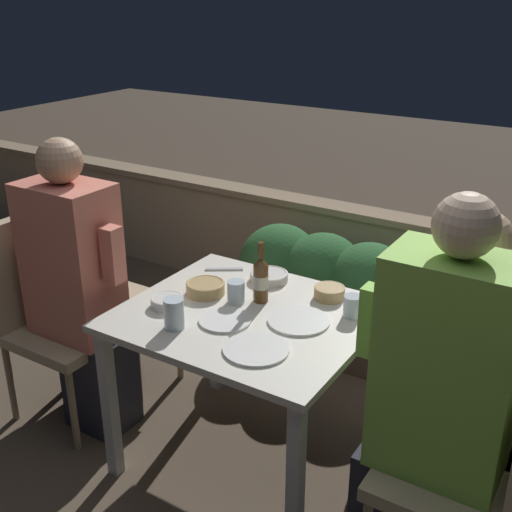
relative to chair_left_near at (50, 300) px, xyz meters
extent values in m
plane|color=brown|center=(0.99, 0.15, -0.56)|extent=(16.00, 16.00, 0.00)
cube|color=tan|center=(0.99, 1.64, -0.24)|extent=(9.00, 0.14, 0.64)
cube|color=#9E8466|center=(0.99, 1.64, 0.10)|extent=(9.00, 0.18, 0.04)
cube|color=silver|center=(0.99, 0.15, 0.13)|extent=(0.95, 0.83, 0.03)
cube|color=silver|center=(0.56, -0.22, -0.22)|extent=(0.05, 0.05, 0.68)
cube|color=silver|center=(1.42, -0.22, -0.22)|extent=(0.05, 0.05, 0.68)
cube|color=silver|center=(0.56, 0.51, -0.22)|extent=(0.05, 0.05, 0.68)
cube|color=silver|center=(1.42, 0.51, -0.22)|extent=(0.05, 0.05, 0.68)
cube|color=brown|center=(0.82, 1.15, -0.42)|extent=(0.98, 0.36, 0.28)
ellipsoid|color=#2D6633|center=(0.55, 1.15, -0.10)|extent=(0.44, 0.47, 0.42)
ellipsoid|color=#2D6633|center=(0.82, 1.15, -0.10)|extent=(0.44, 0.47, 0.42)
ellipsoid|color=#2D6633|center=(1.09, 1.15, -0.10)|extent=(0.44, 0.47, 0.42)
cube|color=tan|center=(0.11, 0.00, -0.13)|extent=(0.47, 0.47, 0.05)
cube|color=tan|center=(-0.10, 0.00, 0.14)|extent=(0.06, 0.47, 0.50)
cylinder|color=#9E8966|center=(-0.09, -0.21, -0.36)|extent=(0.03, 0.03, 0.41)
cylinder|color=#9E8966|center=(0.32, -0.21, -0.36)|extent=(0.03, 0.03, 0.41)
cylinder|color=#9E8966|center=(-0.09, 0.21, -0.36)|extent=(0.03, 0.03, 0.41)
cylinder|color=#9E8966|center=(0.32, 0.21, -0.36)|extent=(0.03, 0.03, 0.41)
cube|color=#282833|center=(0.28, 0.00, -0.34)|extent=(0.27, 0.23, 0.46)
cube|color=#E07A66|center=(0.18, 0.00, 0.24)|extent=(0.39, 0.26, 0.69)
cube|color=#E07A66|center=(0.43, 0.00, 0.32)|extent=(0.07, 0.07, 0.24)
sphere|color=tan|center=(0.18, 0.00, 0.68)|extent=(0.19, 0.19, 0.19)
cube|color=tan|center=(0.15, 0.28, -0.13)|extent=(0.47, 0.47, 0.05)
cube|color=tan|center=(-0.07, 0.28, 0.14)|extent=(0.06, 0.47, 0.50)
cylinder|color=#9E8966|center=(-0.06, 0.07, -0.36)|extent=(0.03, 0.03, 0.41)
cylinder|color=#9E8966|center=(0.35, 0.07, -0.36)|extent=(0.03, 0.03, 0.41)
cylinder|color=#9E8966|center=(-0.06, 0.48, -0.36)|extent=(0.03, 0.03, 0.41)
cylinder|color=#9E8966|center=(0.35, 0.48, -0.36)|extent=(0.03, 0.03, 0.41)
cube|color=tan|center=(1.88, -0.01, -0.13)|extent=(0.47, 0.47, 0.05)
cylinder|color=#9E8966|center=(1.68, 0.20, -0.36)|extent=(0.03, 0.03, 0.41)
cube|color=#282833|center=(1.71, -0.01, -0.34)|extent=(0.28, 0.23, 0.46)
cube|color=#8CCC4C|center=(1.81, -0.01, 0.26)|extent=(0.41, 0.26, 0.73)
cube|color=#8CCC4C|center=(1.56, -0.01, 0.35)|extent=(0.07, 0.07, 0.24)
sphere|color=beige|center=(1.81, -0.01, 0.72)|extent=(0.19, 0.19, 0.19)
cube|color=tan|center=(1.87, 0.31, -0.13)|extent=(0.47, 0.47, 0.05)
cylinder|color=#9E8966|center=(1.67, 0.11, -0.36)|extent=(0.03, 0.03, 0.41)
cylinder|color=#9E8966|center=(1.67, 0.52, -0.36)|extent=(0.03, 0.03, 0.41)
cube|color=#282833|center=(1.70, 0.31, -0.34)|extent=(0.28, 0.23, 0.46)
cube|color=white|center=(1.80, 0.31, 0.18)|extent=(0.41, 0.26, 0.58)
cube|color=white|center=(1.55, 0.31, 0.25)|extent=(0.07, 0.07, 0.24)
sphere|color=tan|center=(1.80, 0.31, 0.57)|extent=(0.19, 0.19, 0.19)
cylinder|color=brown|center=(0.98, 0.26, 0.23)|extent=(0.06, 0.06, 0.16)
cylinder|color=beige|center=(0.98, 0.26, 0.23)|extent=(0.06, 0.06, 0.06)
cone|color=brown|center=(0.98, 0.26, 0.32)|extent=(0.06, 0.06, 0.03)
cylinder|color=brown|center=(0.98, 0.26, 0.37)|extent=(0.02, 0.02, 0.07)
cylinder|color=white|center=(0.95, 0.04, 0.15)|extent=(0.20, 0.20, 0.01)
cylinder|color=white|center=(1.20, 0.19, 0.15)|extent=(0.24, 0.24, 0.01)
cylinder|color=white|center=(1.17, -0.08, 0.15)|extent=(0.24, 0.24, 0.01)
cylinder|color=tan|center=(1.20, 0.43, 0.17)|extent=(0.13, 0.13, 0.05)
torus|color=tan|center=(1.20, 0.43, 0.19)|extent=(0.13, 0.13, 0.01)
cylinder|color=silver|center=(0.69, 0.02, 0.17)|extent=(0.13, 0.13, 0.04)
torus|color=silver|center=(0.69, 0.02, 0.18)|extent=(0.13, 0.13, 0.01)
cylinder|color=beige|center=(0.91, 0.45, 0.16)|extent=(0.17, 0.17, 0.04)
torus|color=beige|center=(0.91, 0.45, 0.18)|extent=(0.17, 0.17, 0.01)
cylinder|color=tan|center=(0.75, 0.20, 0.17)|extent=(0.16, 0.16, 0.05)
torus|color=tan|center=(0.75, 0.20, 0.19)|extent=(0.16, 0.16, 0.01)
cylinder|color=silver|center=(0.90, 0.20, 0.19)|extent=(0.07, 0.07, 0.09)
cylinder|color=silver|center=(1.35, 0.34, 0.19)|extent=(0.07, 0.07, 0.09)
cylinder|color=silver|center=(0.82, -0.10, 0.21)|extent=(0.08, 0.08, 0.12)
cube|color=silver|center=(0.68, 0.44, 0.15)|extent=(0.15, 0.11, 0.01)
camera|label=1|loc=(2.20, -1.73, 1.33)|focal=45.00mm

